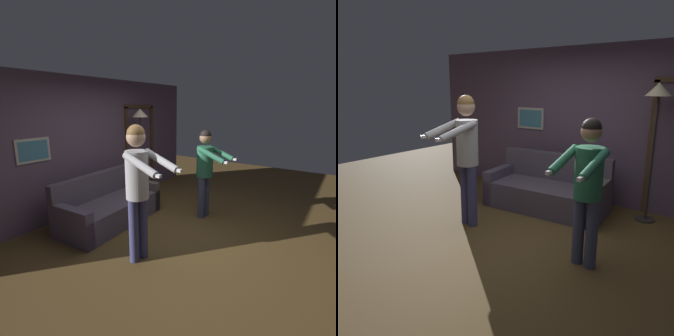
{
  "view_description": "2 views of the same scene",
  "coord_description": "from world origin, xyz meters",
  "views": [
    {
      "loc": [
        -3.22,
        -2.09,
        2.06
      ],
      "look_at": [
        -0.15,
        0.06,
        1.17
      ],
      "focal_mm": 28.0,
      "sensor_mm": 36.0,
      "label": 1
    },
    {
      "loc": [
        2.29,
        -3.13,
        1.97
      ],
      "look_at": [
        -0.09,
        0.04,
        0.95
      ],
      "focal_mm": 35.0,
      "sensor_mm": 36.0,
      "label": 2
    }
  ],
  "objects": [
    {
      "name": "ground_plane",
      "position": [
        0.0,
        0.0,
        0.0
      ],
      "size": [
        12.0,
        12.0,
        0.0
      ],
      "primitive_type": "plane",
      "color": "brown"
    },
    {
      "name": "back_wall_assembly",
      "position": [
        0.02,
        2.13,
        1.3
      ],
      "size": [
        6.4,
        0.1,
        2.6
      ],
      "color": "#5A465A",
      "rests_on": "ground_plane"
    },
    {
      "name": "couch",
      "position": [
        -0.21,
        1.3,
        0.28
      ],
      "size": [
        1.95,
        0.97,
        0.87
      ],
      "color": "#4E444F",
      "rests_on": "ground_plane"
    },
    {
      "name": "torchiere_lamp",
      "position": [
        1.22,
        1.76,
        1.69
      ],
      "size": [
        0.35,
        0.35,
        2.0
      ],
      "color": "#332D28",
      "rests_on": "ground_plane"
    },
    {
      "name": "person_standing_left",
      "position": [
        -0.8,
        0.07,
        1.14
      ],
      "size": [
        0.51,
        0.78,
        1.84
      ],
      "color": "#3E4071",
      "rests_on": "ground_plane"
    },
    {
      "name": "person_standing_right",
      "position": [
        1.0,
        0.02,
        0.99
      ],
      "size": [
        0.46,
        0.7,
        1.64
      ],
      "color": "#404565",
      "rests_on": "ground_plane"
    }
  ]
}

